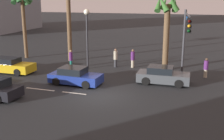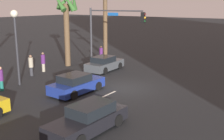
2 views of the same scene
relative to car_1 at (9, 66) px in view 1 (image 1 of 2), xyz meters
name	(u,v)px [view 1 (image 1 of 2)]	position (x,y,z in m)	size (l,w,h in m)	color
ground_plane	(101,96)	(10.23, -3.45, -0.64)	(220.00, 220.00, 0.00)	#232628
lane_stripe_2	(40,89)	(5.40, -3.45, -0.63)	(2.39, 0.14, 0.01)	silver
lane_stripe_3	(74,93)	(8.19, -3.45, -0.63)	(1.90, 0.14, 0.01)	silver
car_1	(9,66)	(0.00, 0.00, 0.00)	(4.59, 1.91, 1.35)	gold
car_4	(163,76)	(13.86, 0.96, 0.00)	(4.13, 2.02, 1.37)	#474C51
car_5	(75,76)	(7.32, -1.39, -0.01)	(4.13, 2.02, 1.35)	navy
traffic_signal	(186,34)	(15.38, 1.46, 3.31)	(0.86, 5.88, 5.71)	#38383D
streetlamp	(87,27)	(6.31, 3.55, 3.37)	(0.56, 0.56, 5.66)	#2D2D33
pedestrian_0	(133,58)	(10.32, 5.32, 0.31)	(0.47, 0.47, 1.81)	#B2A58C
pedestrian_1	(206,67)	(17.12, 3.79, 0.25)	(0.49, 0.49, 1.69)	#B2A58C
pedestrian_2	(71,58)	(4.63, 3.34, 0.30)	(0.47, 0.47, 1.76)	#1E7266
pedestrian_3	(116,57)	(8.66, 4.99, 0.33)	(0.53, 0.53, 1.84)	#333338
palm_tree_1	(167,17)	(13.45, 5.17, 4.32)	(2.30, 2.40, 7.10)	brown
palm_tree_3	(23,5)	(-2.41, 6.22, 5.27)	(2.43, 2.30, 7.70)	brown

